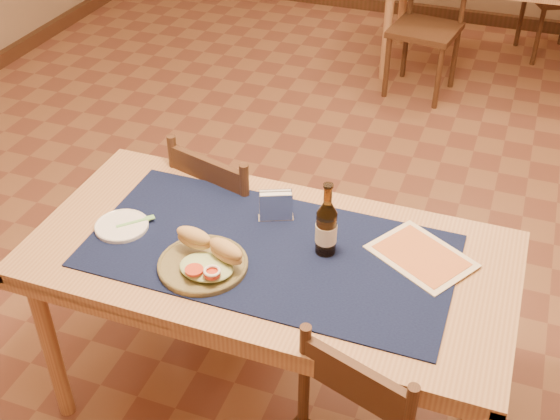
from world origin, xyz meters
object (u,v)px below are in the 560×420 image
(main_table, at_px, (270,270))
(napkin_holder, at_px, (276,206))
(beer_bottle, at_px, (326,228))
(sandwich_plate, at_px, (205,260))
(chair_main_far, at_px, (235,223))

(main_table, bearing_deg, napkin_holder, 103.57)
(beer_bottle, bearing_deg, main_table, -162.01)
(main_table, relative_size, napkin_holder, 12.36)
(sandwich_plate, relative_size, napkin_holder, 2.25)
(beer_bottle, height_order, napkin_holder, beer_bottle)
(sandwich_plate, bearing_deg, chair_main_far, 105.64)
(chair_main_far, xyz_separation_m, beer_bottle, (0.50, -0.40, 0.39))
(main_table, height_order, chair_main_far, chair_main_far)
(sandwich_plate, bearing_deg, napkin_holder, 69.93)
(sandwich_plate, height_order, beer_bottle, beer_bottle)
(sandwich_plate, xyz_separation_m, napkin_holder, (0.12, 0.32, 0.02))
(chair_main_far, distance_m, napkin_holder, 0.53)
(chair_main_far, height_order, beer_bottle, beer_bottle)
(beer_bottle, bearing_deg, sandwich_plate, -147.90)
(main_table, height_order, beer_bottle, beer_bottle)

